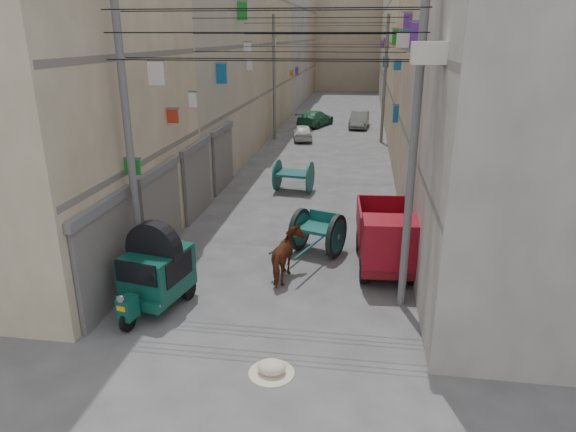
% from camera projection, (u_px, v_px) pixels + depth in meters
% --- Properties ---
extents(building_row_left, '(8.00, 62.00, 14.00)m').
position_uv_depth(building_row_left, '(231.00, 39.00, 39.33)').
color(building_row_left, '#C7B696').
rests_on(building_row_left, ground).
extents(building_row_right, '(8.00, 62.00, 14.00)m').
position_uv_depth(building_row_right, '(446.00, 39.00, 37.14)').
color(building_row_right, '#A6A19C').
rests_on(building_row_right, ground).
extents(end_cap_building, '(22.00, 10.00, 13.00)m').
position_uv_depth(end_cap_building, '(350.00, 37.00, 67.95)').
color(end_cap_building, tan).
rests_on(end_cap_building, ground).
extents(shutters_left, '(0.18, 14.40, 2.88)m').
position_uv_depth(shutters_left, '(182.00, 191.00, 18.27)').
color(shutters_left, '#4D4C51').
rests_on(shutters_left, ground).
extents(signboards, '(8.22, 40.52, 5.67)m').
position_uv_depth(signboards, '(320.00, 100.00, 27.61)').
color(signboards, '#CB6D17').
rests_on(signboards, ground).
extents(ac_units, '(0.70, 6.55, 3.35)m').
position_uv_depth(ac_units, '(421.00, 6.00, 12.72)').
color(ac_units, beige).
rests_on(ac_units, ground).
extents(utility_poles, '(7.40, 22.20, 8.00)m').
position_uv_depth(utility_poles, '(311.00, 100.00, 23.08)').
color(utility_poles, '#5C5C5F').
rests_on(utility_poles, ground).
extents(overhead_cables, '(7.40, 22.52, 1.12)m').
position_uv_depth(overhead_cables, '(305.00, 35.00, 19.73)').
color(overhead_cables, black).
rests_on(overhead_cables, ground).
extents(auto_rickshaw, '(1.78, 2.63, 1.79)m').
position_uv_depth(auto_rickshaw, '(156.00, 269.00, 13.20)').
color(auto_rickshaw, black).
rests_on(auto_rickshaw, ground).
extents(tonga_cart, '(2.16, 3.32, 1.41)m').
position_uv_depth(tonga_cart, '(318.00, 232.00, 16.60)').
color(tonga_cart, black).
rests_on(tonga_cart, ground).
extents(mini_truck, '(1.78, 3.61, 1.98)m').
position_uv_depth(mini_truck, '(386.00, 243.00, 15.13)').
color(mini_truck, black).
rests_on(mini_truck, ground).
extents(second_cart, '(1.80, 1.64, 1.43)m').
position_uv_depth(second_cart, '(294.00, 175.00, 23.17)').
color(second_cart, '#114E49').
rests_on(second_cart, ground).
extents(feed_sack, '(0.61, 0.49, 0.30)m').
position_uv_depth(feed_sack, '(271.00, 367.00, 10.78)').
color(feed_sack, beige).
rests_on(feed_sack, ground).
extents(horse, '(0.87, 1.75, 1.45)m').
position_uv_depth(horse, '(288.00, 256.00, 14.78)').
color(horse, maroon).
rests_on(horse, ground).
extents(distant_car_white, '(1.74, 3.28, 1.06)m').
position_uv_depth(distant_car_white, '(303.00, 132.00, 34.70)').
color(distant_car_white, silver).
rests_on(distant_car_white, ground).
extents(distant_car_grey, '(1.55, 3.80, 1.22)m').
position_uv_depth(distant_car_grey, '(359.00, 120.00, 39.44)').
color(distant_car_grey, '#5A5F5C').
rests_on(distant_car_grey, ground).
extents(distant_car_green, '(2.98, 4.48, 1.21)m').
position_uv_depth(distant_car_green, '(315.00, 118.00, 40.09)').
color(distant_car_green, '#205E40').
rests_on(distant_car_green, ground).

